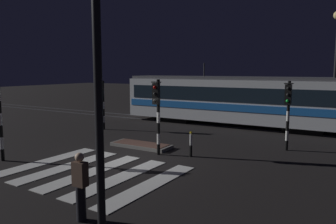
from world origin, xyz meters
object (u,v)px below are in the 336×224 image
object	(u,v)px
street_lamp_trackside_right	(336,59)
street_lamp_near_kerb	(88,35)
pedestrian_waiting_at_kerb	(80,186)
bollard_island_edge	(191,144)
traffic_light_corner_far_left	(102,98)
traffic_light_corner_far_right	(288,105)
traffic_light_median_centre	(157,106)
tram	(236,100)

from	to	relation	value
street_lamp_trackside_right	street_lamp_near_kerb	distance (m)	15.53
pedestrian_waiting_at_kerb	bollard_island_edge	bearing A→B (deg)	92.84
street_lamp_trackside_right	street_lamp_near_kerb	bearing A→B (deg)	-102.92
pedestrian_waiting_at_kerb	street_lamp_trackside_right	bearing A→B (deg)	72.70
pedestrian_waiting_at_kerb	traffic_light_corner_far_left	bearing A→B (deg)	129.22
traffic_light_corner_far_right	bollard_island_edge	distance (m)	4.82
traffic_light_median_centre	traffic_light_corner_far_right	bearing A→B (deg)	37.93
traffic_light_median_centre	street_lamp_trackside_right	xyz separation A→B (m)	(6.21, 8.27, 2.13)
traffic_light_median_centre	street_lamp_trackside_right	world-z (taller)	street_lamp_trackside_right
traffic_light_corner_far_right	bollard_island_edge	bearing A→B (deg)	-136.34
street_lamp_near_kerb	bollard_island_edge	size ratio (longest dim) A/B	6.14
traffic_light_median_centre	bollard_island_edge	xyz separation A→B (m)	(1.37, 0.49, -1.60)
traffic_light_corner_far_right	street_lamp_near_kerb	bearing A→B (deg)	-100.45
street_lamp_trackside_right	bollard_island_edge	xyz separation A→B (m)	(-4.84, -7.78, -3.73)
traffic_light_corner_far_left	street_lamp_trackside_right	xyz separation A→B (m)	(12.39, 4.81, 2.30)
traffic_light_median_centre	street_lamp_trackside_right	size ratio (longest dim) A/B	0.49
street_lamp_trackside_right	bollard_island_edge	world-z (taller)	street_lamp_trackside_right
traffic_light_corner_far_left	street_lamp_near_kerb	world-z (taller)	street_lamp_near_kerb
street_lamp_near_kerb	pedestrian_waiting_at_kerb	bearing A→B (deg)	147.03
street_lamp_trackside_right	pedestrian_waiting_at_kerb	distance (m)	15.53
traffic_light_corner_far_right	pedestrian_waiting_at_kerb	bearing A→B (deg)	-106.80
traffic_light_corner_far_right	street_lamp_trackside_right	size ratio (longest dim) A/B	0.48
traffic_light_median_centre	street_lamp_near_kerb	bearing A→B (deg)	-68.28
tram	pedestrian_waiting_at_kerb	world-z (taller)	tram
traffic_light_corner_far_left	tram	distance (m)	8.61
pedestrian_waiting_at_kerb	tram	bearing A→B (deg)	94.62
street_lamp_near_kerb	bollard_island_edge	bearing A→B (deg)	100.50
tram	pedestrian_waiting_at_kerb	size ratio (longest dim) A/B	9.12
street_lamp_trackside_right	pedestrian_waiting_at_kerb	xyz separation A→B (m)	(-4.51, -14.47, -3.41)
street_lamp_near_kerb	pedestrian_waiting_at_kerb	size ratio (longest dim) A/B	3.98
traffic_light_corner_far_left	tram	bearing A→B (deg)	39.29
traffic_light_corner_far_right	pedestrian_waiting_at_kerb	world-z (taller)	traffic_light_corner_far_right
traffic_light_corner_far_right	pedestrian_waiting_at_kerb	xyz separation A→B (m)	(-2.97, -9.84, -1.23)
street_lamp_near_kerb	traffic_light_corner_far_left	bearing A→B (deg)	130.80
traffic_light_median_centre	pedestrian_waiting_at_kerb	size ratio (longest dim) A/B	1.92
traffic_light_corner_far_right	tram	xyz separation A→B (m)	(-4.19, 5.27, -0.36)
traffic_light_median_centre	traffic_light_corner_far_right	size ratio (longest dim) A/B	1.03
traffic_light_corner_far_left	traffic_light_median_centre	xyz separation A→B (m)	(6.18, -3.46, 0.17)
traffic_light_corner_far_right	tram	bearing A→B (deg)	128.50
traffic_light_median_centre	street_lamp_near_kerb	xyz separation A→B (m)	(2.74, -6.87, 2.19)
traffic_light_corner_far_left	bollard_island_edge	size ratio (longest dim) A/B	2.72
bollard_island_edge	pedestrian_waiting_at_kerb	bearing A→B (deg)	-87.16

